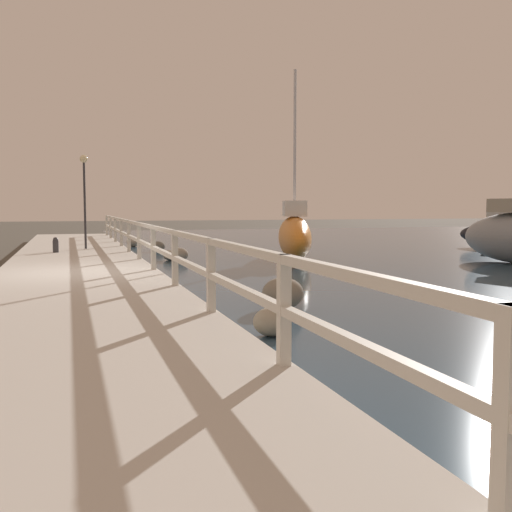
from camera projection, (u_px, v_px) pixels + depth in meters
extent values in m
plane|color=#4C473D|center=(79.00, 288.00, 12.34)|extent=(120.00, 120.00, 0.00)
cube|color=beige|center=(79.00, 280.00, 12.32)|extent=(3.28, 36.00, 0.33)
cube|color=silver|center=(509.00, 418.00, 2.46)|extent=(0.10, 0.10, 0.94)
cube|color=silver|center=(284.00, 310.00, 5.03)|extent=(0.10, 0.10, 0.94)
cube|color=silver|center=(211.00, 275.00, 7.59)|extent=(0.10, 0.10, 0.94)
cube|color=silver|center=(175.00, 258.00, 10.16)|extent=(0.10, 0.10, 0.94)
cube|color=silver|center=(153.00, 248.00, 12.73)|extent=(0.10, 0.10, 0.94)
cube|color=silver|center=(139.00, 241.00, 15.30)|extent=(0.10, 0.10, 0.94)
cube|color=silver|center=(129.00, 236.00, 17.87)|extent=(0.10, 0.10, 0.94)
cube|color=silver|center=(121.00, 232.00, 20.43)|extent=(0.10, 0.10, 0.94)
cube|color=silver|center=(115.00, 229.00, 23.00)|extent=(0.10, 0.10, 0.94)
cube|color=silver|center=(111.00, 227.00, 25.57)|extent=(0.10, 0.10, 0.94)
cube|color=silver|center=(107.00, 225.00, 28.14)|extent=(0.10, 0.10, 0.94)
cube|color=silver|center=(153.00, 227.00, 12.69)|extent=(0.09, 32.50, 0.08)
cube|color=silver|center=(153.00, 248.00, 12.73)|extent=(0.09, 32.50, 0.08)
ellipsoid|color=slate|center=(283.00, 293.00, 9.79)|extent=(0.69, 0.62, 0.52)
ellipsoid|color=#666056|center=(158.00, 246.00, 22.49)|extent=(0.51, 0.46, 0.38)
ellipsoid|color=gray|center=(179.00, 254.00, 18.43)|extent=(0.56, 0.50, 0.42)
ellipsoid|color=gray|center=(133.00, 242.00, 24.94)|extent=(0.56, 0.50, 0.42)
ellipsoid|color=gray|center=(272.00, 322.00, 7.73)|extent=(0.50, 0.45, 0.38)
ellipsoid|color=gray|center=(170.00, 255.00, 18.68)|extent=(0.43, 0.39, 0.32)
cylinder|color=#333338|center=(56.00, 247.00, 17.54)|extent=(0.17, 0.17, 0.34)
sphere|color=#333338|center=(55.00, 240.00, 17.52)|extent=(0.15, 0.15, 0.15)
cylinder|color=#2D2D33|center=(85.00, 206.00, 19.02)|extent=(0.07, 0.07, 2.72)
sphere|color=beige|center=(84.00, 159.00, 18.90)|extent=(0.25, 0.25, 0.25)
ellipsoid|color=orange|center=(294.00, 238.00, 19.04)|extent=(2.51, 5.38, 1.37)
cube|color=silver|center=(294.00, 208.00, 18.96)|extent=(1.12, 1.69, 0.49)
cylinder|color=silver|center=(295.00, 144.00, 18.80)|extent=(0.09, 0.09, 4.56)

